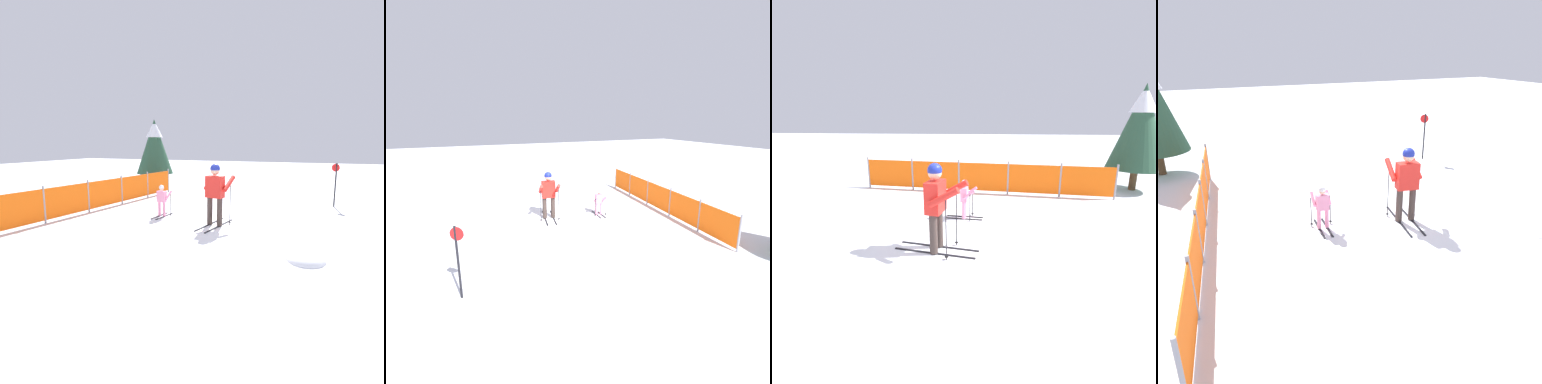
{
  "view_description": "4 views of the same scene",
  "coord_description": "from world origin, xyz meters",
  "views": [
    {
      "loc": [
        -7.99,
        -2.33,
        2.24
      ],
      "look_at": [
        0.16,
        0.9,
        0.83
      ],
      "focal_mm": 28.0,
      "sensor_mm": 36.0,
      "label": 1
    },
    {
      "loc": [
        9.66,
        -3.25,
        3.64
      ],
      "look_at": [
        0.01,
        1.1,
        0.94
      ],
      "focal_mm": 28.0,
      "sensor_mm": 36.0,
      "label": 2
    },
    {
      "loc": [
        0.65,
        -5.21,
        2.61
      ],
      "look_at": [
        0.17,
        1.32,
        0.84
      ],
      "focal_mm": 28.0,
      "sensor_mm": 36.0,
      "label": 3
    },
    {
      "loc": [
        -6.78,
        4.42,
        3.77
      ],
      "look_at": [
        0.03,
        1.3,
        0.8
      ],
      "focal_mm": 35.0,
      "sensor_mm": 36.0,
      "label": 4
    }
  ],
  "objects": [
    {
      "name": "skier_child",
      "position": [
        0.15,
        1.9,
        0.57
      ],
      "size": [
        0.95,
        0.5,
        0.99
      ],
      "rotation": [
        0.0,
        0.0,
        -0.11
      ],
      "color": "black",
      "rests_on": "ground_plane"
    },
    {
      "name": "ground_plane",
      "position": [
        0.0,
        0.0,
        0.0
      ],
      "size": [
        60.0,
        60.0,
        0.0
      ],
      "primitive_type": "plane",
      "color": "white"
    },
    {
      "name": "trail_marker",
      "position": [
        3.71,
        -3.19,
        0.96
      ],
      "size": [
        0.15,
        0.25,
        1.57
      ],
      "color": "black",
      "rests_on": "ground_plane"
    },
    {
      "name": "skier_adult",
      "position": [
        -0.24,
        0.05,
        1.03
      ],
      "size": [
        1.66,
        0.82,
        1.71
      ],
      "rotation": [
        0.0,
        0.0,
        -0.2
      ],
      "color": "black",
      "rests_on": "ground_plane"
    },
    {
      "name": "safety_fence",
      "position": [
        0.57,
        4.32,
        0.54
      ],
      "size": [
        8.05,
        1.02,
        1.08
      ],
      "rotation": [
        0.0,
        0.0,
        -0.12
      ],
      "color": "gray",
      "rests_on": "ground_plane"
    }
  ]
}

